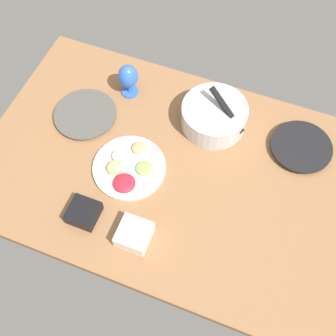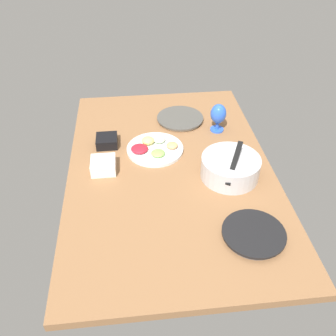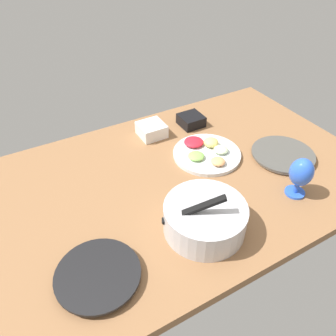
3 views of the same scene
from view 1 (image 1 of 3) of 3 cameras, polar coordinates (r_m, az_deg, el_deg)
The scene contains 8 objects.
ground_plane at distance 183.80cm, azimuth 0.06°, elevation -0.21°, with size 160.00×104.00×4.00cm, color #8C603D.
dinner_plate_left at distance 199.14cm, azimuth -10.90°, elevation 6.96°, with size 28.25×28.25×2.29cm.
dinner_plate_right at distance 194.12cm, azimuth 17.20°, elevation 2.63°, with size 26.60×26.60×2.77cm.
mixing_bowl at distance 190.64cm, azimuth 6.13°, elevation 6.96°, with size 29.30×28.86×18.17cm.
fruit_platter at distance 180.95cm, azimuth -5.25°, elevation 0.07°, with size 30.81×30.81×5.60cm.
hurricane_glass_blue at distance 198.09cm, azimuth -5.29°, elevation 11.87°, with size 9.06×9.06×16.88cm.
square_bowl_white at distance 166.04cm, azimuth -4.51°, elevation -8.73°, with size 12.32×12.32×6.40cm.
square_bowl_black at distance 172.71cm, azimuth -11.14°, elevation -5.78°, with size 11.51×11.51×5.46cm.
Camera 1 is at (32.27, -83.59, 158.47)cm, focal length 46.00 mm.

